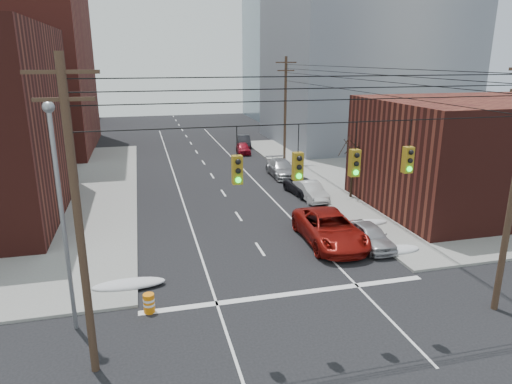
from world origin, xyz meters
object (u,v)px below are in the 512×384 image
parked_car_c (304,187)px  parked_car_f (244,141)px  parked_car_b (311,191)px  parked_car_d (281,168)px  parked_car_a (370,236)px  lot_car_b (38,176)px  lot_car_a (19,202)px  construction_barrel (149,303)px  parked_car_e (243,148)px  red_pickup (330,229)px

parked_car_c → parked_car_f: size_ratio=1.06×
parked_car_b → parked_car_d: parked_car_d is taller
parked_car_f → parked_car_a: bearing=-82.2°
parked_car_a → lot_car_b: (-21.86, 20.11, 0.08)m
lot_car_a → lot_car_b: bearing=-3.2°
lot_car_a → construction_barrel: (8.77, -16.27, -0.32)m
lot_car_a → construction_barrel: 18.48m
parked_car_a → parked_car_e: bearing=91.2°
parked_car_a → parked_car_e: (-1.16, 28.92, -0.07)m
parked_car_a → lot_car_a: parked_car_a is taller
parked_car_c → lot_car_b: size_ratio=0.98×
parked_car_b → lot_car_a: bearing=171.5°
parked_car_a → parked_car_e: 28.94m
parked_car_f → lot_car_a: parked_car_f is taller
parked_car_c → parked_car_e: size_ratio=1.19×
red_pickup → parked_car_b: red_pickup is taller
parked_car_c → parked_car_d: size_ratio=0.84×
parked_car_a → parked_car_d: bearing=89.0°
construction_barrel → parked_car_f: bearing=71.2°
parked_car_f → lot_car_b: 25.41m
parked_car_c → parked_car_a: bearing=-97.3°
parked_car_f → lot_car_b: bearing=-141.3°
red_pickup → parked_car_e: (0.91, 27.78, -0.29)m
parked_car_d → parked_car_a: bearing=-88.8°
construction_barrel → parked_car_e: bearing=70.5°
parked_car_c → construction_barrel: size_ratio=5.09×
parked_car_f → parked_car_e: bearing=-96.1°
parked_car_c → parked_car_e: parked_car_e is taller
red_pickup → parked_car_d: bearing=84.9°
parked_car_c → lot_car_a: bearing=170.7°
parked_car_c → lot_car_b: lot_car_b is taller
red_pickup → parked_car_b: (2.08, 8.64, -0.23)m
parked_car_c → parked_car_d: bearing=82.9°
parked_car_a → parked_car_d: (-0.03, 17.48, 0.06)m
parked_car_a → lot_car_b: size_ratio=0.91×
parked_car_a → lot_car_a: (-21.67, 12.00, 0.06)m
red_pickup → lot_car_a: (-19.59, 10.86, -0.16)m
red_pickup → construction_barrel: 12.11m
construction_barrel → parked_car_a: bearing=18.3°
parked_car_b → lot_car_b: 24.18m
parked_car_f → parked_car_c: bearing=-82.1°
parked_car_a → parked_car_f: (-0.11, 33.24, -0.01)m
parked_car_d → parked_car_f: size_ratio=1.25×
parked_car_f → lot_car_b: (-21.75, -13.13, 0.09)m
parked_car_a → lot_car_b: lot_car_b is taller
parked_car_b → parked_car_e: size_ratio=1.13×
red_pickup → parked_car_b: bearing=78.5°
parked_car_c → construction_barrel: (-12.90, -15.52, -0.17)m
lot_car_a → lot_car_b: size_ratio=0.82×
red_pickup → parked_car_e: red_pickup is taller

